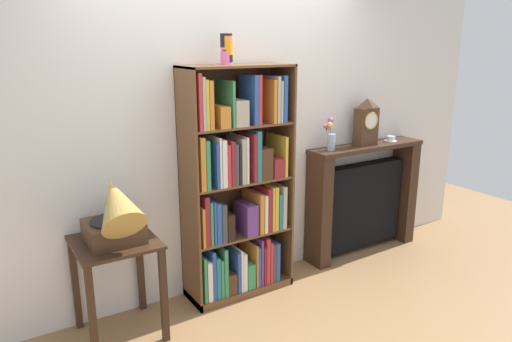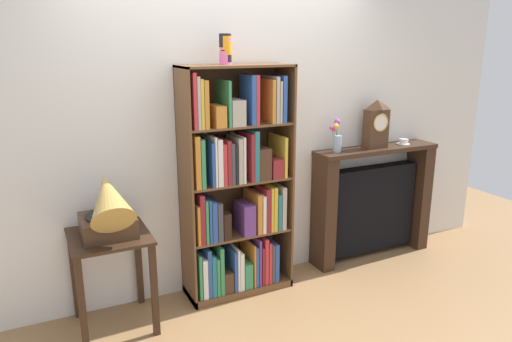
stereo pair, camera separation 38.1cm
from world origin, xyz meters
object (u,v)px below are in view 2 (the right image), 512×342
Objects in this scene: side_table_left at (111,257)px; mantel_clock at (376,124)px; flower_vase at (337,138)px; teacup_with_saucer at (403,142)px; cup_stack at (225,49)px; fireplace_mantel at (371,203)px; bookshelf at (236,196)px; gramophone at (108,208)px.

mantel_clock is at bearing 3.18° from side_table_left.
flower_vase is 0.76m from teacup_with_saucer.
cup_stack is 0.18× the size of fireplace_mantel.
flower_vase is at bearing 3.21° from bookshelf.
side_table_left is 2.79m from teacup_with_saucer.
cup_stack reaches higher than teacup_with_saucer.
bookshelf is 2.60× the size of side_table_left.
teacup_with_saucer is (1.74, 0.04, 0.27)m from bookshelf.
teacup_with_saucer is at bearing 0.43° from mantel_clock.
mantel_clock is (2.39, 0.22, 0.36)m from gramophone.
flower_vase reaches higher than side_table_left.
fireplace_mantel is 0.80m from flower_vase.
bookshelf reaches higher than gramophone.
cup_stack reaches higher than mantel_clock.
gramophone is at bearing -167.36° from cup_stack.
fireplace_mantel is at bearing 2.77° from bookshelf.
mantel_clock reaches higher than side_table_left.
side_table_left is at bearing -176.23° from fireplace_mantel.
bookshelf is at bearing 5.19° from side_table_left.
gramophone is (0.00, -0.09, 0.39)m from side_table_left.
mantel_clock is (1.40, 0.04, 0.46)m from bookshelf.
gramophone reaches higher than fireplace_mantel.
bookshelf is 1.47m from mantel_clock.
bookshelf is 1.02m from gramophone.
flower_vase is at bearing 179.20° from teacup_with_saucer.
gramophone is 1.92× the size of flower_vase.
fireplace_mantel is 2.84× the size of mantel_clock.
mantel_clock is 3.46× the size of teacup_with_saucer.
cup_stack reaches higher than side_table_left.
mantel_clock is at bearing -137.44° from fireplace_mantel.
flower_vase is at bearing -178.21° from fireplace_mantel.
gramophone is 2.01m from flower_vase.
mantel_clock is (2.39, 0.13, 0.75)m from side_table_left.
teacup_with_saucer is (2.73, 0.14, 0.55)m from side_table_left.
side_table_left is 1.63× the size of mantel_clock.
gramophone is at bearing -90.00° from side_table_left.
side_table_left is 2.43m from fireplace_mantel.
gramophone reaches higher than side_table_left.
gramophone reaches higher than teacup_with_saucer.
teacup_with_saucer is at bearing 2.84° from side_table_left.
mantel_clock reaches higher than flower_vase.
bookshelf is 1.46m from fireplace_mantel.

